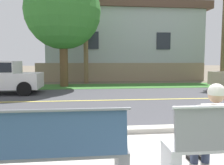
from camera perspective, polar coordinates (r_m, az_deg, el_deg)
The scene contains 10 objects.
ground_plane at distance 10.62m, azimuth -2.13°, elevation -3.07°, with size 140.00×140.00×0.00m, color #665B4C.
curb_edge at distance 5.11m, azimuth 2.60°, elevation -11.65°, with size 44.00×0.30×0.11m, color #ADA89E.
street_asphalt at distance 9.14m, azimuth -1.44°, elevation -4.40°, with size 52.00×8.00×0.01m, color #424247.
road_centre_line at distance 9.14m, azimuth -1.44°, elevation -4.37°, with size 48.00×0.14×0.01m, color #E0CC4C.
far_verge_grass at distance 14.22m, azimuth -3.20°, elevation -0.91°, with size 48.00×2.80×0.02m, color #38702D.
bench_left at distance 3.00m, azimuth -15.48°, elevation -16.03°, with size 1.96×0.48×1.01m.
seated_person_white at distance 3.50m, azimuth 23.21°, elevation -9.52°, with size 0.52×0.68×1.25m.
shade_tree_far_left at distance 14.57m, azimuth -11.46°, elevation 18.14°, with size 4.48×4.48×7.40m.
garden_wall at distance 17.83m, azimuth 2.63°, elevation 2.58°, with size 13.00×0.36×1.40m, color gray.
house_across_street at distance 21.09m, azimuth 2.38°, elevation 9.66°, with size 13.36×6.91×6.21m.
Camera 1 is at (-0.76, -2.48, 1.54)m, focal length 37.18 mm.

